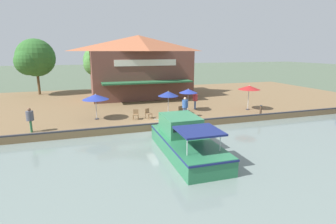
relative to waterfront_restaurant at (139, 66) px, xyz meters
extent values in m
plane|color=#4C5B47|center=(13.93, -0.90, -4.48)|extent=(220.00, 220.00, 0.00)
cube|color=brown|center=(2.93, -0.90, -4.18)|extent=(22.00, 56.00, 0.60)
cube|color=#2D2D33|center=(13.83, -0.90, -3.83)|extent=(0.20, 50.40, 0.10)
cube|color=brown|center=(-0.02, 0.00, -1.04)|extent=(8.04, 11.87, 5.68)
pyramid|color=#9E5638|center=(-0.02, 0.00, 2.77)|extent=(8.44, 12.46, 1.94)
cube|color=#235633|center=(4.90, 0.00, -1.58)|extent=(1.80, 10.09, 0.16)
cube|color=silver|center=(4.04, 0.00, 0.53)|extent=(0.08, 7.12, 0.70)
cylinder|color=#B7B7B7|center=(11.52, 8.54, -2.74)|extent=(0.06, 0.06, 2.27)
cylinder|color=#2D2D33|center=(11.52, 8.54, -3.85)|extent=(0.36, 0.36, 0.06)
cone|color=maroon|center=(11.52, 8.54, -1.66)|extent=(2.13, 2.13, 0.39)
cone|color=white|center=(11.52, 8.54, -1.64)|extent=(1.32, 1.32, 0.31)
sphere|color=white|center=(11.52, 8.54, -1.47)|extent=(0.08, 0.08, 0.08)
cylinder|color=#B7B7B7|center=(10.81, -5.97, -2.87)|extent=(0.06, 0.06, 2.01)
cylinder|color=#2D2D33|center=(10.81, -5.97, -3.85)|extent=(0.36, 0.36, 0.06)
cone|color=navy|center=(10.81, -5.97, -1.93)|extent=(2.20, 2.20, 0.44)
cone|color=white|center=(10.81, -5.97, -1.91)|extent=(1.36, 1.36, 0.35)
sphere|color=white|center=(10.81, -5.97, -1.71)|extent=(0.08, 0.08, 0.08)
cylinder|color=#B7B7B7|center=(10.18, 2.68, -2.87)|extent=(0.06, 0.06, 2.01)
cylinder|color=#2D2D33|center=(10.18, 2.68, -3.85)|extent=(0.36, 0.36, 0.06)
cone|color=navy|center=(10.18, 2.68, -1.92)|extent=(1.76, 1.76, 0.37)
cone|color=white|center=(10.18, 2.68, -1.90)|extent=(1.09, 1.09, 0.29)
sphere|color=white|center=(10.18, 2.68, -1.73)|extent=(0.08, 0.08, 0.08)
cylinder|color=#B7B7B7|center=(11.14, 0.35, -2.86)|extent=(0.06, 0.06, 2.03)
cylinder|color=#2D2D33|center=(11.14, 0.35, -3.85)|extent=(0.36, 0.36, 0.06)
cone|color=navy|center=(11.14, 0.35, -1.92)|extent=(1.85, 1.85, 0.44)
cone|color=yellow|center=(11.14, 0.35, -1.90)|extent=(1.14, 1.14, 0.35)
sphere|color=yellow|center=(11.14, 0.35, -1.70)|extent=(0.08, 0.08, 0.08)
cube|color=brown|center=(12.03, 1.63, -3.66)|extent=(0.05, 0.05, 0.42)
cube|color=brown|center=(12.10, 1.24, -3.66)|extent=(0.05, 0.05, 0.42)
cube|color=brown|center=(11.63, 1.56, -3.66)|extent=(0.05, 0.05, 0.42)
cube|color=brown|center=(11.71, 1.17, -3.66)|extent=(0.05, 0.05, 0.42)
cube|color=brown|center=(11.87, 1.40, -3.45)|extent=(0.51, 0.51, 0.05)
cube|color=brown|center=(11.67, 1.37, -3.23)|extent=(0.12, 0.44, 0.40)
cube|color=brown|center=(12.18, -2.68, -3.66)|extent=(0.05, 0.05, 0.42)
cube|color=brown|center=(12.06, -3.06, -3.66)|extent=(0.05, 0.05, 0.42)
cube|color=brown|center=(11.80, -2.56, -3.66)|extent=(0.05, 0.05, 0.42)
cube|color=brown|center=(11.68, -2.94, -3.66)|extent=(0.05, 0.05, 0.42)
cube|color=brown|center=(11.93, -2.81, -3.45)|extent=(0.55, 0.55, 0.05)
cube|color=brown|center=(11.74, -2.75, -3.23)|extent=(0.17, 0.43, 0.40)
cube|color=brown|center=(11.99, -1.40, -3.66)|extent=(0.05, 0.05, 0.42)
cube|color=brown|center=(12.17, -1.75, -3.66)|extent=(0.05, 0.05, 0.42)
cube|color=brown|center=(11.63, -1.59, -3.66)|extent=(0.05, 0.05, 0.42)
cube|color=brown|center=(11.82, -1.94, -3.66)|extent=(0.05, 0.05, 0.42)
cube|color=brown|center=(11.90, -1.67, -3.45)|extent=(0.60, 0.60, 0.05)
cube|color=brown|center=(11.73, -1.76, -3.23)|extent=(0.24, 0.41, 0.40)
cylinder|color=#2D5193|center=(12.43, 1.39, -3.44)|extent=(0.13, 0.13, 0.87)
cylinder|color=#2D5193|center=(12.44, 1.57, -3.44)|extent=(0.13, 0.13, 0.87)
cylinder|color=#2D5193|center=(12.44, 1.48, -2.67)|extent=(0.51, 0.51, 0.69)
sphere|color=#DBB28E|center=(12.44, 1.48, -2.21)|extent=(0.23, 0.23, 0.23)
cylinder|color=#337547|center=(13.03, -10.65, -3.44)|extent=(0.13, 0.13, 0.86)
cylinder|color=#337547|center=(13.20, -10.65, -3.44)|extent=(0.13, 0.13, 0.86)
cylinder|color=#4C4C56|center=(13.12, -10.65, -2.67)|extent=(0.50, 0.50, 0.68)
sphere|color=brown|center=(13.12, -10.65, -2.21)|extent=(0.23, 0.23, 0.23)
cylinder|color=#2D5193|center=(9.51, 3.70, -3.46)|extent=(0.13, 0.13, 0.83)
cylinder|color=#2D5193|center=(9.68, 3.66, -3.46)|extent=(0.13, 0.13, 0.83)
cylinder|color=#B23338|center=(9.60, 3.68, -2.71)|extent=(0.49, 0.49, 0.66)
sphere|color=#9E7051|center=(9.60, 3.68, -2.27)|extent=(0.23, 0.23, 0.23)
cube|color=#287047|center=(19.24, -1.03, -3.89)|extent=(7.26, 2.75, 1.00)
ellipsoid|color=#287047|center=(15.62, -1.00, -3.89)|extent=(2.58, 2.57, 1.00)
cube|color=navy|center=(19.24, -1.03, -3.47)|extent=(7.35, 2.79, 0.10)
cube|color=#337A51|center=(17.97, -1.02, -2.82)|extent=(2.79, 2.17, 1.15)
cube|color=black|center=(19.33, -1.03, -2.67)|extent=(0.07, 1.88, 0.40)
cube|color=navy|center=(20.95, -1.04, -2.37)|extent=(2.30, 2.30, 0.11)
cylinder|color=silver|center=(21.64, -0.11, -2.88)|extent=(0.05, 0.05, 1.02)
cylinder|color=silver|center=(21.62, -1.99, -2.88)|extent=(0.05, 0.05, 1.02)
cylinder|color=silver|center=(15.33, -1.00, -3.09)|extent=(0.06, 2.15, 0.04)
cylinder|color=#473323|center=(13.58, 8.52, -3.47)|extent=(0.18, 0.18, 0.81)
cylinder|color=#2D2D33|center=(13.58, 8.52, -3.04)|extent=(0.22, 0.22, 0.04)
cylinder|color=brown|center=(-5.06, -12.60, -2.37)|extent=(0.32, 0.32, 3.01)
sphere|color=#2D6028|center=(-5.06, -12.60, 0.96)|extent=(4.87, 4.87, 4.87)
sphere|color=#2D6028|center=(-4.08, -13.33, 0.48)|extent=(3.41, 3.41, 3.41)
cylinder|color=brown|center=(-3.33, -4.67, -2.46)|extent=(0.30, 0.30, 2.84)
sphere|color=#427A38|center=(-3.33, -4.67, 0.54)|extent=(4.20, 4.20, 4.20)
sphere|color=#427A38|center=(-2.49, -5.30, 0.12)|extent=(2.94, 2.94, 2.94)
camera|label=1|loc=(33.34, -6.76, 1.86)|focal=28.00mm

